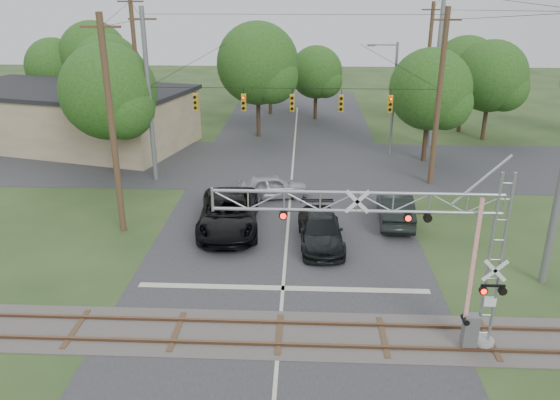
{
  "coord_description": "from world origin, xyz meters",
  "views": [
    {
      "loc": [
        0.85,
        -15.72,
        12.51
      ],
      "look_at": [
        -0.22,
        7.5,
        3.47
      ],
      "focal_mm": 35.0,
      "sensor_mm": 36.0,
      "label": 1
    }
  ],
  "objects_px": {
    "streetlight": "(392,94)",
    "sedan_silver": "(273,186)",
    "crossing_gantry": "(410,242)",
    "commercial_building": "(68,116)",
    "car_dark": "(321,230)",
    "pickup_black": "(229,213)",
    "traffic_signal_span": "(306,99)"
  },
  "relations": [
    {
      "from": "pickup_black",
      "to": "streetlight",
      "type": "bearing_deg",
      "value": 49.66
    },
    {
      "from": "car_dark",
      "to": "commercial_building",
      "type": "distance_m",
      "value": 28.28
    },
    {
      "from": "commercial_building",
      "to": "pickup_black",
      "type": "bearing_deg",
      "value": -32.45
    },
    {
      "from": "crossing_gantry",
      "to": "streetlight",
      "type": "xyz_separation_m",
      "value": [
        2.94,
        25.15,
        0.66
      ]
    },
    {
      "from": "crossing_gantry",
      "to": "car_dark",
      "type": "distance_m",
      "value": 9.62
    },
    {
      "from": "sedan_silver",
      "to": "streetlight",
      "type": "height_order",
      "value": "streetlight"
    },
    {
      "from": "traffic_signal_span",
      "to": "streetlight",
      "type": "xyz_separation_m",
      "value": [
        6.58,
        6.79,
        -0.81
      ]
    },
    {
      "from": "crossing_gantry",
      "to": "commercial_building",
      "type": "xyz_separation_m",
      "value": [
        -23.81,
        27.4,
        -1.86
      ]
    },
    {
      "from": "streetlight",
      "to": "car_dark",
      "type": "bearing_deg",
      "value": -109.08
    },
    {
      "from": "car_dark",
      "to": "sedan_silver",
      "type": "distance_m",
      "value": 7.29
    },
    {
      "from": "pickup_black",
      "to": "commercial_building",
      "type": "xyz_separation_m",
      "value": [
        -15.98,
        17.23,
        1.42
      ]
    },
    {
      "from": "car_dark",
      "to": "commercial_building",
      "type": "height_order",
      "value": "commercial_building"
    },
    {
      "from": "commercial_building",
      "to": "car_dark",
      "type": "bearing_deg",
      "value": -27.27
    },
    {
      "from": "car_dark",
      "to": "crossing_gantry",
      "type": "bearing_deg",
      "value": -75.52
    },
    {
      "from": "crossing_gantry",
      "to": "streetlight",
      "type": "distance_m",
      "value": 25.33
    },
    {
      "from": "crossing_gantry",
      "to": "traffic_signal_span",
      "type": "xyz_separation_m",
      "value": [
        -3.65,
        18.36,
        1.46
      ]
    },
    {
      "from": "crossing_gantry",
      "to": "car_dark",
      "type": "xyz_separation_m",
      "value": [
        -2.81,
        8.52,
        -3.47
      ]
    },
    {
      "from": "traffic_signal_span",
      "to": "streetlight",
      "type": "relative_size",
      "value": 2.21
    },
    {
      "from": "pickup_black",
      "to": "sedan_silver",
      "type": "xyz_separation_m",
      "value": [
        2.12,
        5.03,
        -0.19
      ]
    },
    {
      "from": "streetlight",
      "to": "sedan_silver",
      "type": "bearing_deg",
      "value": -131.01
    },
    {
      "from": "streetlight",
      "to": "pickup_black",
      "type": "bearing_deg",
      "value": -125.71
    },
    {
      "from": "pickup_black",
      "to": "crossing_gantry",
      "type": "bearing_deg",
      "value": -57.05
    },
    {
      "from": "crossing_gantry",
      "to": "sedan_silver",
      "type": "relative_size",
      "value": 2.3
    },
    {
      "from": "pickup_black",
      "to": "commercial_building",
      "type": "bearing_deg",
      "value": 128.22
    },
    {
      "from": "traffic_signal_span",
      "to": "commercial_building",
      "type": "distance_m",
      "value": 22.35
    },
    {
      "from": "commercial_building",
      "to": "streetlight",
      "type": "relative_size",
      "value": 2.54
    },
    {
      "from": "sedan_silver",
      "to": "commercial_building",
      "type": "relative_size",
      "value": 0.2
    },
    {
      "from": "crossing_gantry",
      "to": "car_dark",
      "type": "height_order",
      "value": "crossing_gantry"
    },
    {
      "from": "traffic_signal_span",
      "to": "commercial_building",
      "type": "relative_size",
      "value": 0.87
    },
    {
      "from": "sedan_silver",
      "to": "streetlight",
      "type": "xyz_separation_m",
      "value": [
        8.65,
        9.94,
        4.13
      ]
    },
    {
      "from": "commercial_building",
      "to": "sedan_silver",
      "type": "bearing_deg",
      "value": -19.27
    },
    {
      "from": "crossing_gantry",
      "to": "commercial_building",
      "type": "height_order",
      "value": "crossing_gantry"
    }
  ]
}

